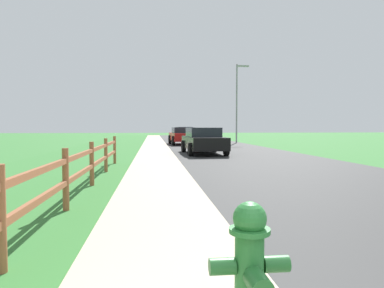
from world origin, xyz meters
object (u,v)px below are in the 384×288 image
Objects in this scene: parked_car_blue at (184,133)px; street_lamp at (238,97)px; parked_suv_black at (203,140)px; fire_hydrant at (250,264)px; parked_car_red at (183,136)px.

street_lamp is (4.26, -7.65, 3.44)m from parked_car_blue.
parked_suv_black is 0.93× the size of parked_car_blue.
fire_hydrant is 29.89m from street_lamp.
parked_suv_black is at bearing -88.72° from parked_car_red.
parked_car_red is (1.83, 26.62, 0.26)m from fire_hydrant.
parked_suv_black is 0.99× the size of parked_car_red.
street_lamp is (7.01, 28.82, 3.70)m from fire_hydrant.
fire_hydrant is 0.20× the size of parked_suv_black.
parked_suv_black is 10.18m from parked_car_red.
parked_car_blue reaches higher than parked_suv_black.
parked_car_red is 0.94× the size of parked_car_blue.
street_lamp reaches higher than fire_hydrant.
parked_suv_black is at bearing -111.83° from street_lamp.
parked_car_blue is (0.93, 9.86, 0.00)m from parked_car_red.
parked_suv_black is at bearing -92.00° from parked_car_blue.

